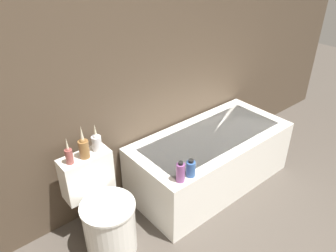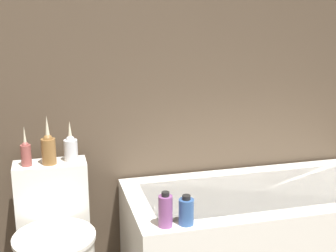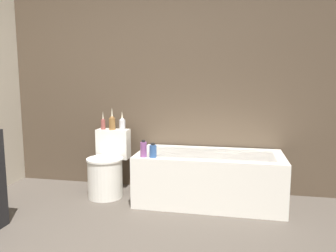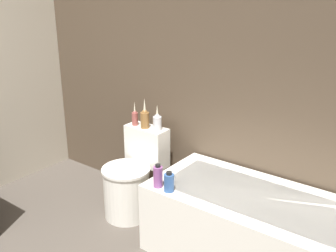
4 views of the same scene
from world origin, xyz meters
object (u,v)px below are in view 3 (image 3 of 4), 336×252
Objects in this scene: shampoo_bottle_short at (153,151)px; vase_bronze at (122,123)px; toilet at (107,169)px; vase_gold at (103,123)px; shampoo_bottle_tall at (144,149)px; bathtub at (209,177)px; vase_silver at (112,122)px.

vase_bronze is at bearing 134.90° from shampoo_bottle_short.
vase_bronze is 0.71m from shampoo_bottle_short.
toilet is 3.32× the size of vase_bronze.
shampoo_bottle_short is at bearing -25.02° from toilet.
vase_gold reaches higher than shampoo_bottle_tall.
bathtub is at bearing 28.23° from shampoo_bottle_short.
shampoo_bottle_short is at bearing -37.74° from vase_silver.
shampoo_bottle_tall is at bearing -42.54° from vase_silver.
vase_bronze reaches higher than shampoo_bottle_tall.
toilet is 3.42× the size of vase_gold.
vase_bronze is 0.64m from shampoo_bottle_tall.
vase_gold is 0.22m from vase_bronze.
bathtub is at bearing -8.79° from vase_silver.
vase_silver is at bearing -1.22° from vase_gold.
vase_silver reaches higher than shampoo_bottle_short.
vase_silver is 0.70m from shampoo_bottle_tall.
bathtub is 1.13m from toilet.
toilet is 0.72m from shampoo_bottle_short.
shampoo_bottle_short is at bearing -45.10° from vase_bronze.
bathtub is 0.68m from shampoo_bottle_short.
shampoo_bottle_short is at bearing -2.32° from shampoo_bottle_tall.
vase_gold is 0.78m from shampoo_bottle_tall.
shampoo_bottle_short is (0.71, -0.46, -0.19)m from vase_gold.
vase_gold reaches higher than bathtub.
vase_bronze is at bearing 61.68° from toilet.
vase_silver is at bearing 90.00° from toilet.
vase_silver reaches higher than bathtub.
vase_silver is at bearing 171.21° from bathtub.
shampoo_bottle_short is at bearing -33.23° from vase_gold.
vase_silver reaches higher than shampoo_bottle_tall.
toilet is at bearing -58.90° from vase_gold.
bathtub is 8.90× the size of shampoo_bottle_tall.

